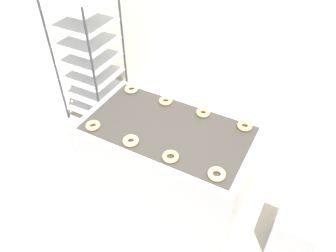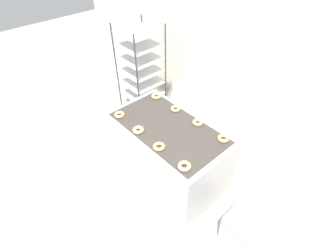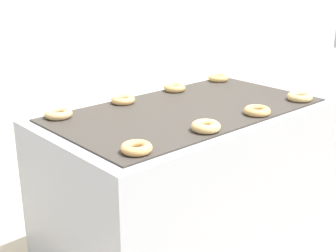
% 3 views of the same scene
% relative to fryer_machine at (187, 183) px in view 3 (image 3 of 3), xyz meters
% --- Properties ---
extents(fryer_machine, '(1.47, 0.83, 0.83)m').
position_rel_fryer_machine_xyz_m(fryer_machine, '(0.00, 0.00, 0.00)').
color(fryer_machine, '#A8AAB2').
rests_on(fryer_machine, ground_plane).
extents(glaze_bin, '(0.32, 0.35, 0.44)m').
position_rel_fryer_machine_xyz_m(glaze_bin, '(1.20, -0.04, -0.20)').
color(glaze_bin, '#A8AAB2').
rests_on(glaze_bin, ground_plane).
extents(donut_near_left, '(0.12, 0.12, 0.04)m').
position_rel_fryer_machine_xyz_m(donut_near_left, '(-0.56, -0.29, 0.43)').
color(donut_near_left, '#ECAD63').
rests_on(donut_near_left, fryer_machine).
extents(donut_near_midleft, '(0.13, 0.13, 0.04)m').
position_rel_fryer_machine_xyz_m(donut_near_midleft, '(-0.18, -0.29, 0.44)').
color(donut_near_midleft, '#E1B771').
rests_on(donut_near_midleft, fryer_machine).
extents(donut_near_midright, '(0.13, 0.13, 0.04)m').
position_rel_fryer_machine_xyz_m(donut_near_midright, '(0.18, -0.29, 0.43)').
color(donut_near_midright, tan).
rests_on(donut_near_midright, fryer_machine).
extents(donut_near_right, '(0.13, 0.13, 0.04)m').
position_rel_fryer_machine_xyz_m(donut_near_right, '(0.55, -0.29, 0.44)').
color(donut_near_right, '#DAB471').
rests_on(donut_near_right, fryer_machine).
extents(donut_far_left, '(0.13, 0.13, 0.04)m').
position_rel_fryer_machine_xyz_m(donut_far_left, '(-0.56, 0.30, 0.44)').
color(donut_far_left, '#DCB071').
rests_on(donut_far_left, fryer_machine).
extents(donut_far_midleft, '(0.12, 0.12, 0.04)m').
position_rel_fryer_machine_xyz_m(donut_far_midleft, '(-0.18, 0.30, 0.43)').
color(donut_far_midleft, '#E3AA65').
rests_on(donut_far_midleft, fryer_machine).
extents(donut_far_midright, '(0.12, 0.12, 0.04)m').
position_rel_fryer_machine_xyz_m(donut_far_midright, '(0.19, 0.30, 0.44)').
color(donut_far_midright, tan).
rests_on(donut_far_midright, fryer_machine).
extents(donut_far_right, '(0.13, 0.13, 0.04)m').
position_rel_fryer_machine_xyz_m(donut_far_right, '(0.56, 0.31, 0.44)').
color(donut_far_right, '#DCB062').
rests_on(donut_far_right, fryer_machine).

